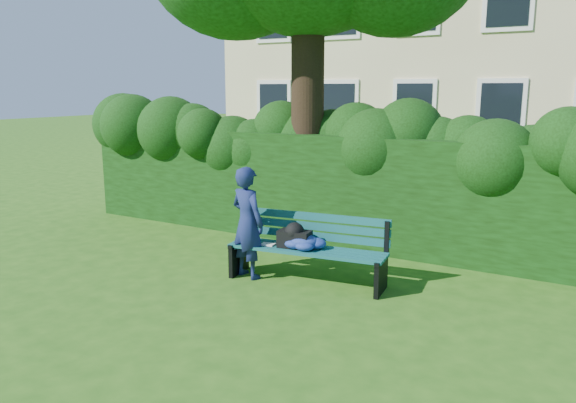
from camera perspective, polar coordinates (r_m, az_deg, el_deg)
The scene contains 4 objects.
ground at distance 7.77m, azimuth -2.25°, elevation -7.65°, with size 80.00×80.00×0.00m, color #285814.
hedge at distance 9.42m, azimuth 4.90°, elevation 1.37°, with size 10.00×1.00×1.80m.
park_bench at distance 7.45m, azimuth 1.73°, elevation -4.44°, with size 2.16×0.82×0.89m.
man_reading at distance 7.59m, azimuth -4.14°, elevation -2.15°, with size 0.56×0.36×1.52m, color navy.
Camera 1 is at (3.95, -6.19, 2.54)m, focal length 35.00 mm.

